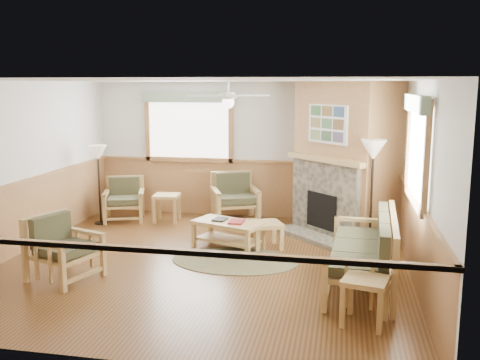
% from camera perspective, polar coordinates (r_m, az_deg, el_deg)
% --- Properties ---
extents(floor, '(6.00, 6.00, 0.01)m').
position_cam_1_polar(floor, '(8.18, -3.74, -8.75)').
color(floor, '#5A3619').
rests_on(floor, ground).
extents(ceiling, '(6.00, 6.00, 0.01)m').
position_cam_1_polar(ceiling, '(7.74, -3.97, 10.56)').
color(ceiling, white).
rests_on(ceiling, floor).
extents(wall_back, '(6.00, 0.02, 2.70)m').
position_cam_1_polar(wall_back, '(10.74, 0.25, 3.24)').
color(wall_back, silver).
rests_on(wall_back, floor).
extents(wall_front, '(6.00, 0.02, 2.70)m').
position_cam_1_polar(wall_front, '(5.07, -12.58, -4.84)').
color(wall_front, silver).
rests_on(wall_front, floor).
extents(wall_left, '(0.02, 6.00, 2.70)m').
position_cam_1_polar(wall_left, '(9.08, -22.48, 1.20)').
color(wall_left, silver).
rests_on(wall_left, floor).
extents(wall_right, '(0.02, 6.00, 2.70)m').
position_cam_1_polar(wall_right, '(7.65, 18.42, -0.08)').
color(wall_right, silver).
rests_on(wall_right, floor).
extents(wainscot, '(6.00, 6.00, 1.10)m').
position_cam_1_polar(wainscot, '(8.01, -3.78, -5.00)').
color(wainscot, '#9E6E40').
rests_on(wainscot, floor).
extents(fireplace, '(3.11, 3.11, 2.70)m').
position_cam_1_polar(fireplace, '(9.61, 11.27, 2.23)').
color(fireplace, '#9E6E40').
rests_on(fireplace, floor).
extents(window_back, '(1.90, 0.16, 1.50)m').
position_cam_1_polar(window_back, '(10.89, -5.56, 9.51)').
color(window_back, white).
rests_on(window_back, wall_back).
extents(window_right, '(0.16, 1.90, 1.50)m').
position_cam_1_polar(window_right, '(7.34, 18.82, 8.75)').
color(window_right, white).
rests_on(window_right, wall_right).
extents(ceiling_fan, '(1.59, 1.59, 0.36)m').
position_cam_1_polar(ceiling_fan, '(7.96, -1.28, 10.28)').
color(ceiling_fan, white).
rests_on(ceiling_fan, ceiling).
extents(sofa, '(2.13, 0.96, 0.96)m').
position_cam_1_polar(sofa, '(7.31, 12.82, -7.31)').
color(sofa, tan).
rests_on(sofa, floor).
extents(armchair_back_left, '(0.94, 0.94, 0.83)m').
position_cam_1_polar(armchair_back_left, '(10.75, -12.27, -2.03)').
color(armchair_back_left, tan).
rests_on(armchair_back_left, floor).
extents(armchair_back_right, '(1.10, 1.10, 0.94)m').
position_cam_1_polar(armchair_back_right, '(10.38, -0.52, -1.92)').
color(armchair_back_right, tan).
rests_on(armchair_back_right, floor).
extents(armchair_left, '(1.00, 1.00, 0.88)m').
position_cam_1_polar(armchair_left, '(7.73, -18.23, -6.91)').
color(armchair_left, tan).
rests_on(armchair_left, floor).
extents(coffee_table, '(1.25, 0.93, 0.45)m').
position_cam_1_polar(coffee_table, '(8.76, -1.27, -5.87)').
color(coffee_table, tan).
rests_on(coffee_table, floor).
extents(end_table_chairs, '(0.52, 0.50, 0.54)m').
position_cam_1_polar(end_table_chairs, '(10.53, -7.80, -2.97)').
color(end_table_chairs, tan).
rests_on(end_table_chairs, floor).
extents(end_table_sofa, '(0.57, 0.56, 0.54)m').
position_cam_1_polar(end_table_sofa, '(6.24, 13.16, -12.47)').
color(end_table_sofa, tan).
rests_on(end_table_sofa, floor).
extents(footstool, '(0.64, 0.64, 0.42)m').
position_cam_1_polar(footstool, '(8.80, 2.80, -5.88)').
color(footstool, tan).
rests_on(footstool, floor).
extents(braided_rug, '(2.06, 2.06, 0.01)m').
position_cam_1_polar(braided_rug, '(8.21, -0.59, -8.57)').
color(braided_rug, brown).
rests_on(braided_rug, floor).
extents(floor_lamp_left, '(0.39, 0.39, 1.53)m').
position_cam_1_polar(floor_lamp_left, '(10.51, -14.79, -0.49)').
color(floor_lamp_left, black).
rests_on(floor_lamp_left, floor).
extents(floor_lamp_right, '(0.54, 0.54, 1.81)m').
position_cam_1_polar(floor_lamp_right, '(8.74, 13.85, -1.62)').
color(floor_lamp_right, black).
rests_on(floor_lamp_right, floor).
extents(book_red, '(0.23, 0.31, 0.03)m').
position_cam_1_polar(book_red, '(8.62, -0.37, -4.38)').
color(book_red, maroon).
rests_on(book_red, coffee_table).
extents(book_dark, '(0.24, 0.30, 0.03)m').
position_cam_1_polar(book_dark, '(8.79, -2.14, -4.12)').
color(book_dark, black).
rests_on(book_dark, coffee_table).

